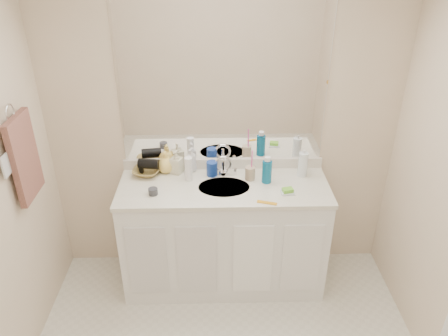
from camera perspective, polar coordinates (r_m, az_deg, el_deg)
name	(u,v)px	position (r m, az deg, el deg)	size (l,w,h in m)	color
wall_back	(223,129)	(3.24, -0.14, 5.09)	(2.60, 0.02, 2.40)	beige
vanity_cabinet	(224,236)	(3.40, -0.02, -8.87)	(1.50, 0.55, 0.85)	white
countertop	(224,187)	(3.15, -0.02, -2.51)	(1.52, 0.57, 0.03)	silver
backsplash	(223,163)	(3.35, -0.13, 0.59)	(1.52, 0.03, 0.08)	silver
sink_basin	(224,188)	(3.13, -0.01, -2.66)	(0.37, 0.37, 0.02)	silver
faucet	(223,168)	(3.25, -0.09, 0.00)	(0.02, 0.02, 0.11)	silver
mirror	(223,82)	(3.11, -0.14, 11.14)	(1.48, 0.01, 1.20)	white
blue_mug	(212,169)	(3.25, -1.58, -0.08)	(0.08, 0.08, 0.11)	navy
tan_cup	(250,173)	(3.20, 3.42, -0.69)	(0.07, 0.07, 0.10)	tan
toothbrush	(252,161)	(3.15, 3.65, 0.90)	(0.01, 0.01, 0.18)	#F440A8
mouthwash_bottle	(267,172)	(3.16, 5.62, -0.50)	(0.07, 0.07, 0.17)	#0A5A80
clear_pump_bottle	(303,164)	(3.28, 10.26, 0.48)	(0.07, 0.07, 0.19)	white
soap_dish	(288,192)	(3.08, 8.30, -3.17)	(0.09, 0.07, 0.01)	silver
green_soap	(288,190)	(3.07, 8.32, -2.87)	(0.07, 0.05, 0.03)	#6BBF2E
orange_comb	(267,203)	(2.96, 5.64, -4.53)	(0.14, 0.03, 0.01)	orange
dark_jar	(153,191)	(3.07, -9.25, -3.04)	(0.07, 0.07, 0.05)	#34353B
extra_white_bottle	(188,169)	(3.18, -4.67, -0.11)	(0.06, 0.06, 0.18)	white
soap_bottle_white	(192,160)	(3.30, -4.25, 1.08)	(0.07, 0.07, 0.19)	silver
soap_bottle_cream	(176,162)	(3.28, -6.23, 0.80)	(0.08, 0.08, 0.18)	beige
soap_bottle_yellow	(166,162)	(3.31, -7.61, 0.81)	(0.13, 0.13, 0.17)	#F5CF5F
wicker_basket	(147,171)	(3.32, -10.06, -0.45)	(0.20, 0.20, 0.05)	olive
hair_dryer	(149,164)	(3.29, -9.81, 0.55)	(0.08, 0.08, 0.15)	black
towel_ring	(10,112)	(2.89, -26.17, 6.53)	(0.11, 0.11, 0.01)	silver
hand_towel	(25,158)	(2.99, -24.61, 1.25)	(0.04, 0.32, 0.55)	brown
switch_plate	(6,166)	(2.82, -26.62, 0.26)	(0.01, 0.09, 0.13)	silver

